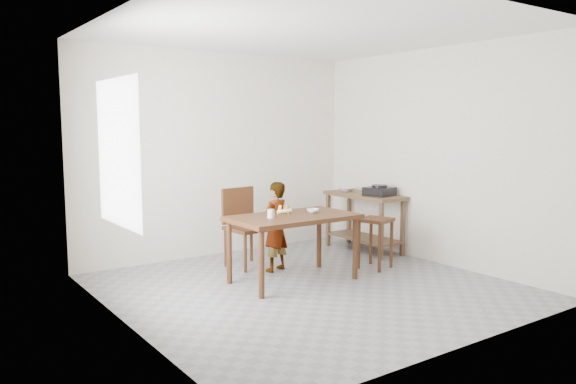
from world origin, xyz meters
TOP-DOWN VIEW (x-y plane):
  - floor at (0.00, 0.00)m, footprint 4.00×4.00m
  - ceiling at (0.00, 0.00)m, footprint 4.00×4.00m
  - wall_back at (0.00, 2.02)m, footprint 4.00×0.04m
  - wall_front at (0.00, -2.02)m, footprint 4.00×0.04m
  - wall_left at (-2.02, 0.00)m, footprint 0.04×4.00m
  - wall_right at (2.02, 0.00)m, footprint 0.04×4.00m
  - window_pane at (-1.97, 0.20)m, footprint 0.02×1.10m
  - dining_table at (0.00, 0.30)m, footprint 1.40×0.80m
  - prep_counter at (1.72, 1.00)m, footprint 0.50×1.20m
  - child at (0.09, 0.80)m, footprint 0.45×0.37m
  - dining_chair at (-0.07, 1.15)m, footprint 0.52×0.52m
  - stool at (1.16, 0.20)m, footprint 0.43×0.43m
  - glass_tumbler at (-0.30, 0.29)m, footprint 0.09×0.09m
  - small_bowl at (0.29, 0.32)m, footprint 0.15×0.15m
  - banana at (-0.01, 0.45)m, footprint 0.22×0.19m
  - serving_bowl at (1.70, 1.35)m, footprint 0.23×0.23m
  - gas_burner at (1.74, 0.73)m, footprint 0.39×0.39m

SIDE VIEW (x-z plane):
  - floor at x=0.00m, z-range -0.04..0.00m
  - stool at x=1.16m, z-range 0.00..0.62m
  - dining_table at x=0.00m, z-range 0.00..0.75m
  - prep_counter at x=1.72m, z-range 0.00..0.80m
  - dining_chair at x=-0.07m, z-range 0.00..0.97m
  - child at x=0.09m, z-range 0.00..1.08m
  - small_bowl at x=0.29m, z-range 0.75..0.79m
  - banana at x=-0.01m, z-range 0.75..0.82m
  - glass_tumbler at x=-0.30m, z-range 0.75..0.84m
  - serving_bowl at x=1.70m, z-range 0.80..0.85m
  - gas_burner at x=1.74m, z-range 0.80..0.91m
  - wall_back at x=0.00m, z-range 0.00..2.70m
  - wall_front at x=0.00m, z-range 0.00..2.70m
  - wall_left at x=-2.02m, z-range 0.00..2.70m
  - wall_right at x=2.02m, z-range 0.00..2.70m
  - window_pane at x=-1.97m, z-range 0.85..2.15m
  - ceiling at x=0.00m, z-range 2.70..2.74m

